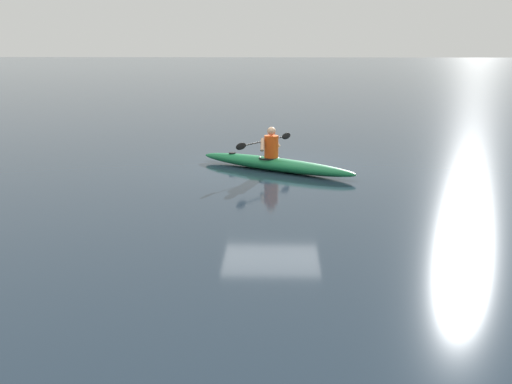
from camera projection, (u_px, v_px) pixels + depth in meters
ground_plane at (272, 167)px, 16.72m from camera, size 160.00×160.00×0.00m
kayak at (275, 164)px, 16.22m from camera, size 4.01×2.93×0.32m
kayaker at (271, 144)px, 16.19m from camera, size 1.34×1.99×0.76m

